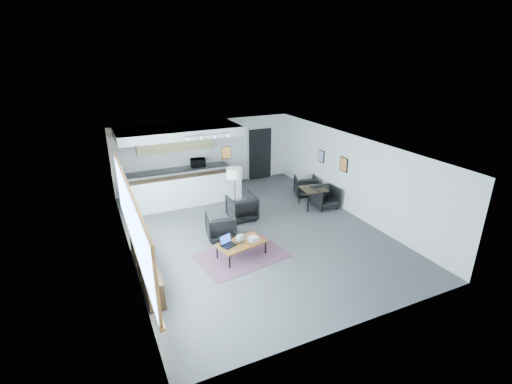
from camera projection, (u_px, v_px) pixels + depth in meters
name	position (u px, v px, depth m)	size (l,w,h in m)	color
room	(253.00, 191.00, 10.62)	(7.02, 9.02, 2.62)	#4D4D4F
window	(132.00, 221.00, 8.45)	(0.10, 5.95, 1.66)	#8CBFFF
console	(146.00, 265.00, 8.79)	(0.35, 3.00, 0.80)	black
kitchenette	(180.00, 161.00, 13.26)	(4.20, 1.96, 2.60)	white
doorway	(260.00, 153.00, 15.35)	(1.10, 0.12, 2.15)	black
track_light	(208.00, 136.00, 11.81)	(1.60, 0.07, 0.15)	silver
wall_art_lower	(344.00, 164.00, 12.23)	(0.03, 0.38, 0.48)	black
wall_art_upper	(321.00, 156.00, 13.35)	(0.03, 0.34, 0.44)	black
kilim_rug	(242.00, 256.00, 9.79)	(2.47, 1.87, 0.01)	#543042
coffee_table	(242.00, 243.00, 9.65)	(1.37, 0.94, 0.41)	brown
laptop	(227.00, 242.00, 9.50)	(0.45, 0.42, 0.26)	black
ceramic_pot	(240.00, 238.00, 9.60)	(0.24, 0.24, 0.24)	gray
book_stack	(253.00, 238.00, 9.76)	(0.32, 0.28, 0.09)	silver
coaster	(247.00, 246.00, 9.44)	(0.12, 0.12, 0.01)	#E5590C
armchair_left	(220.00, 225.00, 10.61)	(0.79, 0.74, 0.81)	black
armchair_right	(242.00, 206.00, 11.79)	(0.83, 0.78, 0.86)	black
floor_lamp	(235.00, 175.00, 11.44)	(0.57, 0.57, 1.70)	black
dining_table	(313.00, 190.00, 12.64)	(0.88, 0.88, 0.67)	black
dining_chair_near	(325.00, 198.00, 12.68)	(0.67, 0.63, 0.69)	black
dining_chair_far	(305.00, 186.00, 13.77)	(0.65, 0.61, 0.67)	black
microwave	(198.00, 162.00, 14.03)	(0.55, 0.30, 0.37)	black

